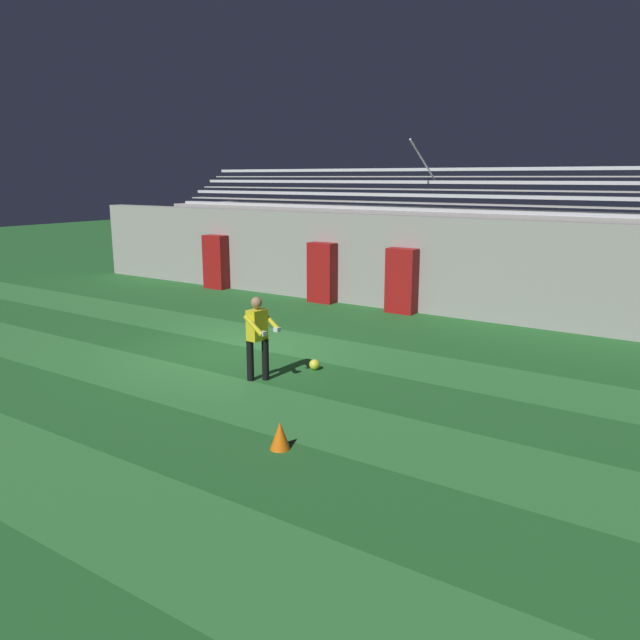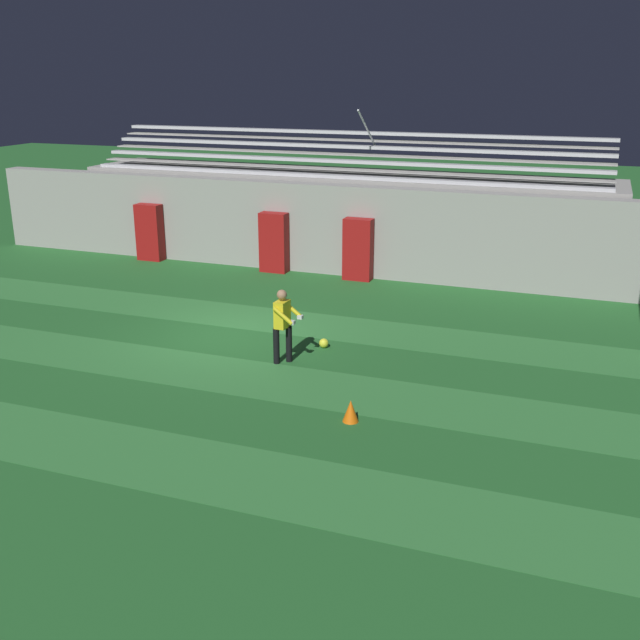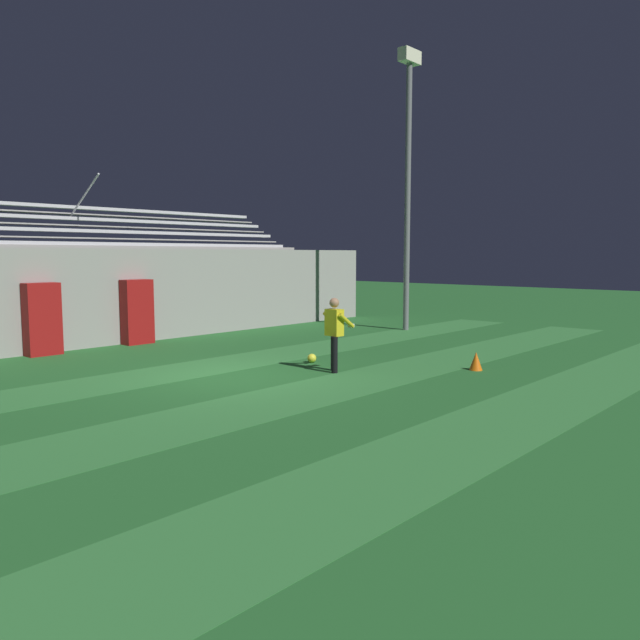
{
  "view_description": "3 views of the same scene",
  "coord_description": "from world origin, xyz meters",
  "px_view_note": "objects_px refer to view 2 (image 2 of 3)",
  "views": [
    {
      "loc": [
        9.54,
        -10.24,
        3.91
      ],
      "look_at": [
        2.63,
        -0.09,
        1.09
      ],
      "focal_mm": 35.0,
      "sensor_mm": 36.0,
      "label": 1
    },
    {
      "loc": [
        8.05,
        -15.42,
        6.13
      ],
      "look_at": [
        2.8,
        -1.19,
        1.07
      ],
      "focal_mm": 42.0,
      "sensor_mm": 36.0,
      "label": 2
    },
    {
      "loc": [
        -8.57,
        -10.27,
        2.64
      ],
      "look_at": [
        2.91,
        0.06,
        1.01
      ],
      "focal_mm": 35.0,
      "sensor_mm": 36.0,
      "label": 3
    }
  ],
  "objects_px": {
    "padding_pillar_far_left": "(150,232)",
    "traffic_cone": "(351,411)",
    "goalkeeper": "(283,322)",
    "soccer_ball": "(324,343)",
    "padding_pillar_gate_right": "(358,249)",
    "padding_pillar_gate_left": "(274,243)"
  },
  "relations": [
    {
      "from": "padding_pillar_gate_right",
      "to": "soccer_ball",
      "type": "bearing_deg",
      "value": -79.89
    },
    {
      "from": "padding_pillar_far_left",
      "to": "traffic_cone",
      "type": "xyz_separation_m",
      "value": [
        10.23,
        -9.47,
        -0.74
      ]
    },
    {
      "from": "padding_pillar_gate_left",
      "to": "soccer_ball",
      "type": "bearing_deg",
      "value": -57.21
    },
    {
      "from": "padding_pillar_gate_left",
      "to": "traffic_cone",
      "type": "height_order",
      "value": "padding_pillar_gate_left"
    },
    {
      "from": "padding_pillar_gate_right",
      "to": "soccer_ball",
      "type": "relative_size",
      "value": 8.63
    },
    {
      "from": "padding_pillar_gate_right",
      "to": "goalkeeper",
      "type": "relative_size",
      "value": 1.14
    },
    {
      "from": "padding_pillar_gate_left",
      "to": "padding_pillar_far_left",
      "type": "distance_m",
      "value": 4.58
    },
    {
      "from": "padding_pillar_gate_left",
      "to": "padding_pillar_gate_right",
      "type": "distance_m",
      "value": 2.8
    },
    {
      "from": "padding_pillar_gate_left",
      "to": "traffic_cone",
      "type": "distance_m",
      "value": 11.06
    },
    {
      "from": "traffic_cone",
      "to": "padding_pillar_gate_right",
      "type": "bearing_deg",
      "value": 106.77
    },
    {
      "from": "goalkeeper",
      "to": "soccer_ball",
      "type": "relative_size",
      "value": 7.59
    },
    {
      "from": "goalkeeper",
      "to": "traffic_cone",
      "type": "distance_m",
      "value": 3.32
    },
    {
      "from": "padding_pillar_far_left",
      "to": "padding_pillar_gate_right",
      "type": "bearing_deg",
      "value": 0.0
    },
    {
      "from": "padding_pillar_far_left",
      "to": "traffic_cone",
      "type": "distance_m",
      "value": 13.96
    },
    {
      "from": "traffic_cone",
      "to": "soccer_ball",
      "type": "bearing_deg",
      "value": 117.26
    },
    {
      "from": "padding_pillar_gate_right",
      "to": "padding_pillar_far_left",
      "type": "distance_m",
      "value": 7.38
    },
    {
      "from": "padding_pillar_gate_left",
      "to": "goalkeeper",
      "type": "relative_size",
      "value": 1.14
    },
    {
      "from": "padding_pillar_gate_left",
      "to": "goalkeeper",
      "type": "height_order",
      "value": "padding_pillar_gate_left"
    },
    {
      "from": "padding_pillar_gate_left",
      "to": "padding_pillar_far_left",
      "type": "bearing_deg",
      "value": 180.0
    },
    {
      "from": "padding_pillar_far_left",
      "to": "traffic_cone",
      "type": "relative_size",
      "value": 4.52
    },
    {
      "from": "padding_pillar_gate_right",
      "to": "goalkeeper",
      "type": "distance_m",
      "value": 7.21
    },
    {
      "from": "padding_pillar_far_left",
      "to": "goalkeeper",
      "type": "relative_size",
      "value": 1.14
    }
  ]
}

